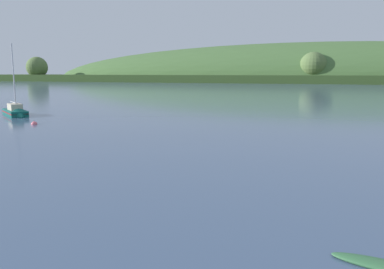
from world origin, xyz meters
name	(u,v)px	position (x,y,z in m)	size (l,w,h in m)	color
far_shoreline_hill	(312,82)	(-2.28, 256.81, 0.25)	(481.70, 95.40, 50.22)	#314A21
sailboat_far_left	(16,114)	(-28.39, 39.07, 0.28)	(7.58, 6.13, 10.93)	#0F564C
mooring_buoy_midchannel	(34,124)	(-19.42, 32.78, 0.00)	(0.72, 0.72, 0.80)	#E06675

